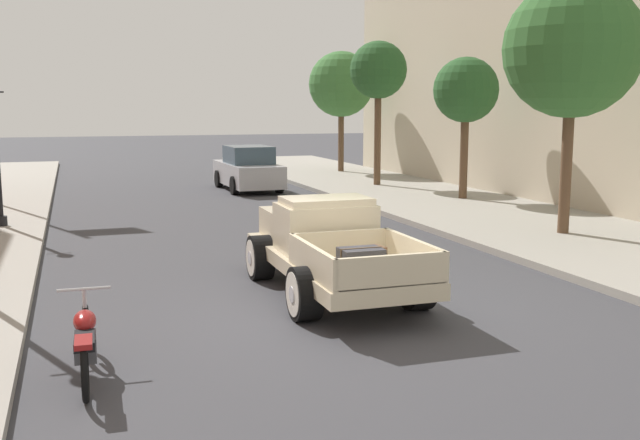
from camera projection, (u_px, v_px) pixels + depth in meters
name	position (u px, v px, depth m)	size (l,w,h in m)	color
ground_plane	(344.00, 313.00, 10.97)	(140.00, 140.00, 0.00)	#3D3D42
hotrod_truck_cream	(327.00, 246.00, 12.24)	(2.23, 4.96, 1.58)	beige
motorcycle_parked	(85.00, 341.00, 8.27)	(0.62, 2.12, 0.93)	black
car_background_silver	(248.00, 170.00, 26.97)	(1.95, 4.34, 1.65)	#B7B7BC
street_tree_nearest	(572.00, 50.00, 16.41)	(3.13, 3.13, 5.80)	brown
street_tree_second	(466.00, 91.00, 22.97)	(2.07, 2.07, 4.50)	brown
street_tree_third	(378.00, 71.00, 26.94)	(2.13, 2.13, 5.36)	brown
street_tree_farthest	(341.00, 85.00, 32.74)	(2.95, 2.95, 5.42)	brown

